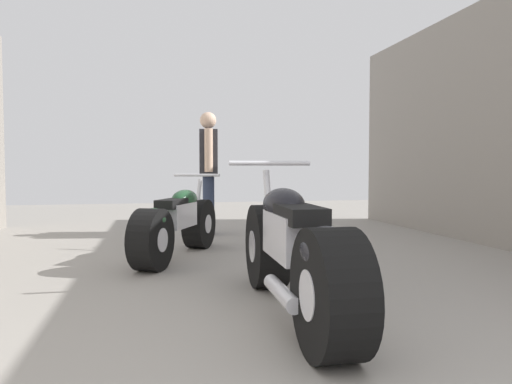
{
  "coord_description": "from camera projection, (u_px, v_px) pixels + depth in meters",
  "views": [
    {
      "loc": [
        -0.78,
        -0.2,
        0.88
      ],
      "look_at": [
        0.08,
        3.77,
        0.68
      ],
      "focal_mm": 33.65,
      "sensor_mm": 36.0,
      "label": 1
    }
  ],
  "objects": [
    {
      "name": "ground_plane",
      "position": [
        251.0,
        276.0,
        3.9
      ],
      "size": [
        17.2,
        17.2,
        0.0
      ],
      "primitive_type": "plane",
      "color": "gray"
    },
    {
      "name": "motorcycle_black_naked",
      "position": [
        177.0,
        224.0,
        4.65
      ],
      "size": [
        0.94,
        1.68,
        0.82
      ],
      "color": "black",
      "rests_on": "ground_plane"
    },
    {
      "name": "mechanic_in_blue",
      "position": [
        208.0,
        165.0,
        6.35
      ],
      "size": [
        0.27,
        0.65,
        1.62
      ],
      "color": "#2D3851",
      "rests_on": "ground_plane"
    },
    {
      "name": "motorcycle_maroon_cruiser",
      "position": [
        293.0,
        253.0,
        2.82
      ],
      "size": [
        0.59,
        2.0,
        0.93
      ],
      "color": "black",
      "rests_on": "ground_plane"
    }
  ]
}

